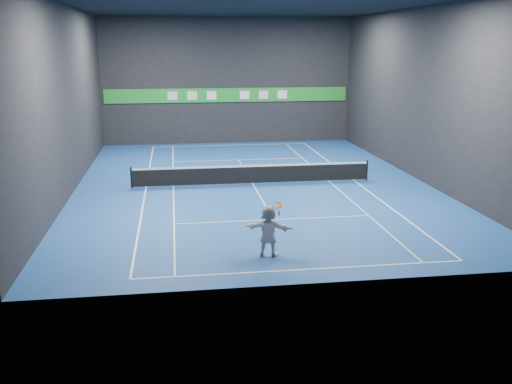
{
  "coord_description": "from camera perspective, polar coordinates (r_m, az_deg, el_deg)",
  "views": [
    {
      "loc": [
        -3.97,
        -28.72,
        7.07
      ],
      "look_at": [
        -0.9,
        -7.47,
        1.5
      ],
      "focal_mm": 40.0,
      "sensor_mm": 36.0,
      "label": 1
    }
  ],
  "objects": [
    {
      "name": "baseline_far",
      "position": [
        41.41,
        -2.61,
        4.71
      ],
      "size": [
        10.98,
        0.08,
        0.01
      ],
      "primitive_type": "cube",
      "color": "white",
      "rests_on": "ground"
    },
    {
      "name": "sponsor_banner",
      "position": [
        42.0,
        -2.81,
        9.65
      ],
      "size": [
        17.64,
        0.11,
        1.0
      ],
      "color": "green",
      "rests_on": "wall_back"
    },
    {
      "name": "sideline_doubles_left",
      "position": [
        29.62,
        -10.93,
        0.47
      ],
      "size": [
        0.08,
        23.78,
        0.01
      ],
      "primitive_type": "cube",
      "color": "white",
      "rests_on": "ground"
    },
    {
      "name": "center_service_line",
      "position": [
        29.84,
        -0.35,
        0.85
      ],
      "size": [
        0.06,
        12.8,
        0.01
      ],
      "primitive_type": "cube",
      "color": "white",
      "rests_on": "ground"
    },
    {
      "name": "service_line_near",
      "position": [
        23.75,
        1.77,
        -2.78
      ],
      "size": [
        8.23,
        0.06,
        0.01
      ],
      "primitive_type": "cube",
      "color": "white",
      "rests_on": "ground"
    },
    {
      "name": "player",
      "position": [
        19.53,
        1.25,
        -3.88
      ],
      "size": [
        1.75,
        1.07,
        1.8
      ],
      "primitive_type": "imported",
      "rotation": [
        0.0,
        0.0,
        2.79
      ],
      "color": "silver",
      "rests_on": "ground"
    },
    {
      "name": "wall_right",
      "position": [
        31.62,
        16.24,
        9.31
      ],
      "size": [
        0.1,
        26.0,
        9.0
      ],
      "primitive_type": "cube",
      "color": "black",
      "rests_on": "ground"
    },
    {
      "name": "ceiling",
      "position": [
        29.06,
        -0.38,
        18.35
      ],
      "size": [
        26.0,
        26.0,
        0.0
      ],
      "primitive_type": "plane",
      "color": "black",
      "rests_on": "ground"
    },
    {
      "name": "wall_back",
      "position": [
        41.99,
        -2.84,
        11.02
      ],
      "size": [
        18.0,
        0.1,
        9.0
      ],
      "primitive_type": "cube",
      "color": "black",
      "rests_on": "ground"
    },
    {
      "name": "wall_front",
      "position": [
        16.42,
        5.89,
        5.46
      ],
      "size": [
        18.0,
        0.1,
        9.0
      ],
      "primitive_type": "cube",
      "color": "black",
      "rests_on": "ground"
    },
    {
      "name": "service_line_far",
      "position": [
        36.04,
        -1.75,
        3.23
      ],
      "size": [
        8.23,
        0.06,
        0.01
      ],
      "primitive_type": "cube",
      "color": "white",
      "rests_on": "ground"
    },
    {
      "name": "sideline_singles_right",
      "position": [
        30.66,
        7.28,
        1.1
      ],
      "size": [
        0.06,
        23.78,
        0.01
      ],
      "primitive_type": "cube",
      "color": "white",
      "rests_on": "ground"
    },
    {
      "name": "sideline_doubles_right",
      "position": [
        31.05,
        9.74,
        1.18
      ],
      "size": [
        0.08,
        23.78,
        0.01
      ],
      "primitive_type": "cube",
      "color": "white",
      "rests_on": "ground"
    },
    {
      "name": "wall_left",
      "position": [
        29.27,
        -18.31,
        8.79
      ],
      "size": [
        0.1,
        26.0,
        9.0
      ],
      "primitive_type": "cube",
      "color": "black",
      "rests_on": "ground"
    },
    {
      "name": "tennis_net",
      "position": [
        29.72,
        -0.35,
        1.85
      ],
      "size": [
        12.5,
        0.1,
        1.07
      ],
      "color": "black",
      "rests_on": "ground"
    },
    {
      "name": "ground",
      "position": [
        29.84,
        -0.35,
        0.84
      ],
      "size": [
        26.0,
        26.0,
        0.0
      ],
      "primitive_type": "plane",
      "color": "navy",
      "rests_on": "ground"
    },
    {
      "name": "tennis_ball",
      "position": [
        19.2,
        0.15,
        0.58
      ],
      "size": [
        0.06,
        0.06,
        0.06
      ],
      "primitive_type": "sphere",
      "color": "yellow",
      "rests_on": "player"
    },
    {
      "name": "tennis_racket",
      "position": [
        19.39,
        2.16,
        -1.46
      ],
      "size": [
        0.52,
        0.37,
        0.53
      ],
      "color": "#B61713",
      "rests_on": "player"
    },
    {
      "name": "baseline_near",
      "position": [
        18.68,
        4.71,
        -7.74
      ],
      "size": [
        10.98,
        0.08,
        0.01
      ],
      "primitive_type": "cube",
      "color": "white",
      "rests_on": "ground"
    },
    {
      "name": "sideline_singles_left",
      "position": [
        29.58,
        -8.26,
        0.57
      ],
      "size": [
        0.06,
        23.78,
        0.01
      ],
      "primitive_type": "cube",
      "color": "white",
      "rests_on": "ground"
    }
  ]
}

